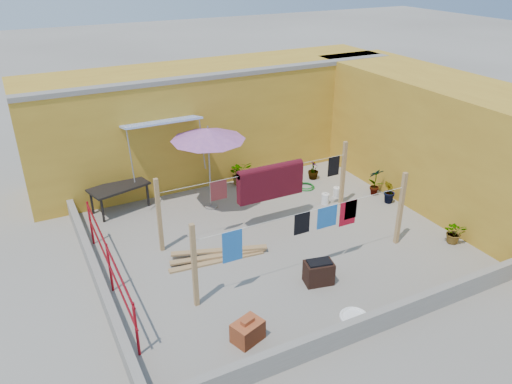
{
  "coord_description": "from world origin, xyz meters",
  "views": [
    {
      "loc": [
        -5.01,
        -8.83,
        6.24
      ],
      "look_at": [
        -0.33,
        0.3,
        1.22
      ],
      "focal_mm": 35.0,
      "sensor_mm": 36.0,
      "label": 1
    }
  ],
  "objects_px": {
    "white_basin": "(354,317)",
    "water_jug_b": "(325,199)",
    "outdoor_table": "(119,188)",
    "water_jug_a": "(337,192)",
    "brick_stack": "(248,331)",
    "green_hose": "(306,186)",
    "plant_back_a": "(240,173)",
    "brazier": "(319,272)",
    "patio_umbrella": "(208,135)"
  },
  "relations": [
    {
      "from": "white_basin",
      "to": "green_hose",
      "type": "distance_m",
      "value": 5.73
    },
    {
      "from": "brazier",
      "to": "green_hose",
      "type": "bearing_deg",
      "value": 61.02
    },
    {
      "from": "brick_stack",
      "to": "patio_umbrella",
      "type": "bearing_deg",
      "value": 74.7
    },
    {
      "from": "plant_back_a",
      "to": "outdoor_table",
      "type": "bearing_deg",
      "value": 180.0
    },
    {
      "from": "brick_stack",
      "to": "plant_back_a",
      "type": "distance_m",
      "value": 6.51
    },
    {
      "from": "white_basin",
      "to": "green_hose",
      "type": "height_order",
      "value": "white_basin"
    },
    {
      "from": "patio_umbrella",
      "to": "brick_stack",
      "type": "distance_m",
      "value": 5.47
    },
    {
      "from": "brick_stack",
      "to": "brazier",
      "type": "relative_size",
      "value": 0.97
    },
    {
      "from": "brick_stack",
      "to": "water_jug_b",
      "type": "height_order",
      "value": "brick_stack"
    },
    {
      "from": "outdoor_table",
      "to": "white_basin",
      "type": "distance_m",
      "value": 6.97
    },
    {
      "from": "water_jug_b",
      "to": "green_hose",
      "type": "bearing_deg",
      "value": 86.14
    },
    {
      "from": "outdoor_table",
      "to": "green_hose",
      "type": "bearing_deg",
      "value": -12.01
    },
    {
      "from": "outdoor_table",
      "to": "water_jug_b",
      "type": "height_order",
      "value": "outdoor_table"
    },
    {
      "from": "brazier",
      "to": "plant_back_a",
      "type": "distance_m",
      "value": 5.11
    },
    {
      "from": "white_basin",
      "to": "water_jug_b",
      "type": "distance_m",
      "value": 4.71
    },
    {
      "from": "water_jug_a",
      "to": "water_jug_b",
      "type": "height_order",
      "value": "water_jug_b"
    },
    {
      "from": "water_jug_b",
      "to": "outdoor_table",
      "type": "bearing_deg",
      "value": 156.49
    },
    {
      "from": "outdoor_table",
      "to": "brazier",
      "type": "bearing_deg",
      "value": -60.53
    },
    {
      "from": "brick_stack",
      "to": "white_basin",
      "type": "height_order",
      "value": "brick_stack"
    },
    {
      "from": "green_hose",
      "to": "plant_back_a",
      "type": "distance_m",
      "value": 1.94
    },
    {
      "from": "brick_stack",
      "to": "water_jug_a",
      "type": "bearing_deg",
      "value": 40.0
    },
    {
      "from": "outdoor_table",
      "to": "water_jug_a",
      "type": "height_order",
      "value": "outdoor_table"
    },
    {
      "from": "water_jug_a",
      "to": "brick_stack",
      "type": "bearing_deg",
      "value": -140.0
    },
    {
      "from": "white_basin",
      "to": "green_hose",
      "type": "bearing_deg",
      "value": 66.81
    },
    {
      "from": "white_basin",
      "to": "water_jug_b",
      "type": "height_order",
      "value": "water_jug_b"
    },
    {
      "from": "brick_stack",
      "to": "plant_back_a",
      "type": "relative_size",
      "value": 0.86
    },
    {
      "from": "water_jug_a",
      "to": "green_hose",
      "type": "relative_size",
      "value": 0.61
    },
    {
      "from": "water_jug_b",
      "to": "green_hose",
      "type": "xyz_separation_m",
      "value": [
        0.07,
        1.1,
        -0.11
      ]
    },
    {
      "from": "brazier",
      "to": "white_basin",
      "type": "bearing_deg",
      "value": -92.03
    },
    {
      "from": "patio_umbrella",
      "to": "brick_stack",
      "type": "relative_size",
      "value": 3.64
    },
    {
      "from": "brazier",
      "to": "green_hose",
      "type": "relative_size",
      "value": 1.22
    },
    {
      "from": "patio_umbrella",
      "to": "green_hose",
      "type": "relative_size",
      "value": 4.3
    },
    {
      "from": "white_basin",
      "to": "water_jug_b",
      "type": "xyz_separation_m",
      "value": [
        2.18,
        4.17,
        0.1
      ]
    },
    {
      "from": "patio_umbrella",
      "to": "brazier",
      "type": "bearing_deg",
      "value": -80.43
    },
    {
      "from": "brazier",
      "to": "water_jug_a",
      "type": "bearing_deg",
      "value": 49.36
    },
    {
      "from": "outdoor_table",
      "to": "brick_stack",
      "type": "distance_m",
      "value": 6.0
    },
    {
      "from": "patio_umbrella",
      "to": "brazier",
      "type": "xyz_separation_m",
      "value": [
        0.69,
        -4.11,
        -1.8
      ]
    },
    {
      "from": "plant_back_a",
      "to": "brazier",
      "type": "bearing_deg",
      "value": -97.06
    },
    {
      "from": "white_basin",
      "to": "plant_back_a",
      "type": "bearing_deg",
      "value": 83.95
    },
    {
      "from": "white_basin",
      "to": "brick_stack",
      "type": "bearing_deg",
      "value": 168.25
    },
    {
      "from": "brazier",
      "to": "white_basin",
      "type": "relative_size",
      "value": 1.18
    },
    {
      "from": "white_basin",
      "to": "water_jug_a",
      "type": "xyz_separation_m",
      "value": [
        2.7,
        4.37,
        0.09
      ]
    },
    {
      "from": "patio_umbrella",
      "to": "white_basin",
      "type": "relative_size",
      "value": 4.16
    },
    {
      "from": "brick_stack",
      "to": "green_hose",
      "type": "xyz_separation_m",
      "value": [
        4.26,
        4.85,
        -0.16
      ]
    },
    {
      "from": "water_jug_a",
      "to": "water_jug_b",
      "type": "distance_m",
      "value": 0.56
    },
    {
      "from": "outdoor_table",
      "to": "white_basin",
      "type": "relative_size",
      "value": 2.98
    },
    {
      "from": "brick_stack",
      "to": "white_basin",
      "type": "xyz_separation_m",
      "value": [
        2.01,
        -0.42,
        -0.15
      ]
    },
    {
      "from": "green_hose",
      "to": "water_jug_b",
      "type": "bearing_deg",
      "value": -93.86
    },
    {
      "from": "brick_stack",
      "to": "outdoor_table",
      "type": "bearing_deg",
      "value": 97.82
    },
    {
      "from": "brick_stack",
      "to": "brazier",
      "type": "height_order",
      "value": "brazier"
    }
  ]
}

